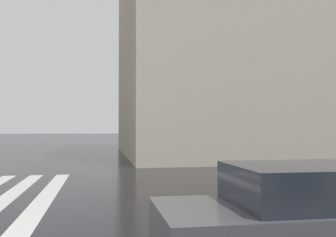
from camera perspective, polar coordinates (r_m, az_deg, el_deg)
The scene contains 1 object.
car_dark_grey at distance 5.55m, azimuth 21.02°, elevation -12.95°, with size 1.85×4.10×1.41m.
Camera 1 is at (-5.67, -2.53, 1.89)m, focal length 42.35 mm.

